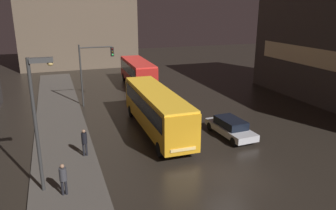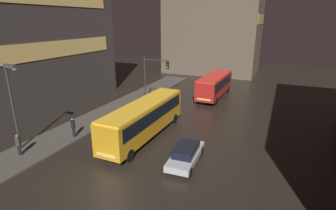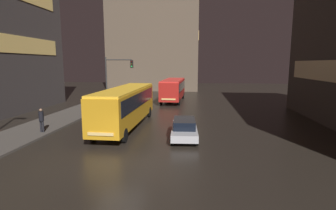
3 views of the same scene
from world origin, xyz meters
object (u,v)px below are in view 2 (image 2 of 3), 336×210
Objects in this scene: pedestrian_near at (18,143)px; pedestrian_mid at (73,126)px; traffic_light_main at (153,73)px; street_lamp_sidewalk at (13,94)px; bus_far at (215,84)px; car_taxi at (186,154)px; bus_near at (144,116)px.

pedestrian_mid is at bearing -106.24° from pedestrian_near.
street_lamp_sidewalk is at bearing -106.29° from traffic_light_main.
pedestrian_near is 3.89m from street_lamp_sidewalk.
bus_far is 5.32× the size of pedestrian_mid.
bus_far is 20.41m from pedestrian_mid.
car_taxi is 2.67× the size of pedestrian_mid.
street_lamp_sidewalk is at bearing 12.34° from car_taxi.
bus_near reaches higher than pedestrian_mid.
street_lamp_sidewalk reaches higher than pedestrian_mid.
car_taxi is at bearing -157.18° from pedestrian_near.
bus_far is 25.04m from pedestrian_near.
bus_near is 5.91m from car_taxi.
pedestrian_near is 4.65m from pedestrian_mid.
bus_far is (2.55, 15.70, -0.12)m from bus_near.
street_lamp_sidewalk is at bearing 65.83° from bus_far.
bus_far is 1.99× the size of car_taxi.
bus_near is at bearing 38.34° from street_lamp_sidewalk.
bus_near is 10.38m from pedestrian_near.
pedestrian_mid is (-8.38, -18.60, -0.69)m from bus_far.
pedestrian_mid is at bearing -2.49° from car_taxi.
car_taxi is 13.21m from pedestrian_near.
car_taxi is 14.32m from street_lamp_sidewalk.
pedestrian_mid is at bearing 27.19° from bus_near.
car_taxi is (5.06, -2.75, -1.33)m from bus_near.
bus_near is 10.76m from street_lamp_sidewalk.
traffic_light_main is (2.18, 11.83, 2.90)m from pedestrian_mid.
car_taxi is 2.79× the size of pedestrian_near.
traffic_light_main reaches higher than bus_far.
bus_far is 18.66m from car_taxi.
bus_far is at bearing -85.51° from car_taxi.
car_taxi is at bearing 15.59° from street_lamp_sidewalk.
pedestrian_mid is at bearing 56.86° from street_lamp_sidewalk.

